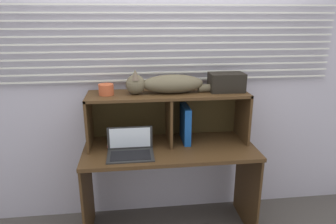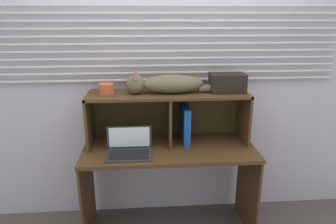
# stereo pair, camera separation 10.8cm
# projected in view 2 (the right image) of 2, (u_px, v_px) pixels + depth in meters

# --- Properties ---
(back_panel_with_blinds) EXTENTS (4.40, 0.08, 2.50)m
(back_panel_with_blinds) POSITION_uv_depth(u_px,v_px,m) (166.00, 80.00, 2.66)
(back_panel_with_blinds) COLOR #B7B2C2
(back_panel_with_blinds) RESTS_ON ground
(desk) EXTENTS (1.37, 0.60, 0.78)m
(desk) POSITION_uv_depth(u_px,v_px,m) (169.00, 165.00, 2.53)
(desk) COLOR #452D17
(desk) RESTS_ON ground
(hutch_shelf_unit) EXTENTS (1.29, 0.36, 0.42)m
(hutch_shelf_unit) POSITION_uv_depth(u_px,v_px,m) (168.00, 107.00, 2.54)
(hutch_shelf_unit) COLOR #452D17
(hutch_shelf_unit) RESTS_ON desk
(cat) EXTENTS (0.81, 0.18, 0.19)m
(cat) POSITION_uv_depth(u_px,v_px,m) (166.00, 84.00, 2.44)
(cat) COLOR brown
(cat) RESTS_ON hutch_shelf_unit
(laptop) EXTENTS (0.35, 0.25, 0.19)m
(laptop) POSITION_uv_depth(u_px,v_px,m) (129.00, 149.00, 2.36)
(laptop) COLOR #282828
(laptop) RESTS_ON desk
(binder_upright) EXTENTS (0.05, 0.26, 0.30)m
(binder_upright) POSITION_uv_depth(u_px,v_px,m) (185.00, 124.00, 2.56)
(binder_upright) COLOR #154795
(binder_upright) RESTS_ON desk
(book_stack) EXTENTS (0.15, 0.25, 0.06)m
(book_stack) POSITION_uv_depth(u_px,v_px,m) (117.00, 140.00, 2.55)
(book_stack) COLOR #566B4A
(book_stack) RESTS_ON desk
(small_basket) EXTENTS (0.12, 0.12, 0.08)m
(small_basket) POSITION_uv_depth(u_px,v_px,m) (106.00, 89.00, 2.42)
(small_basket) COLOR #B84F2C
(small_basket) RESTS_ON hutch_shelf_unit
(storage_box) EXTENTS (0.28, 0.17, 0.15)m
(storage_box) POSITION_uv_depth(u_px,v_px,m) (227.00, 83.00, 2.48)
(storage_box) COLOR black
(storage_box) RESTS_ON hutch_shelf_unit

